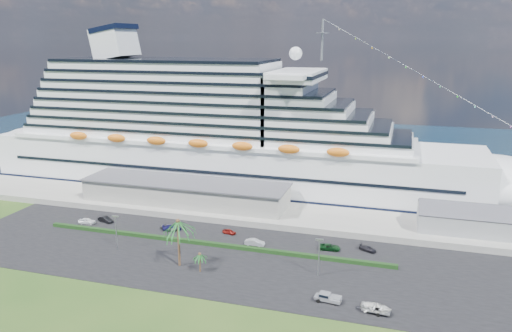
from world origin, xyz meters
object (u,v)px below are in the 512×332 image
(parked_car_3, at_px, (172,228))
(boat_trailer, at_px, (376,308))
(cruise_ship, at_px, (224,138))
(pickup_truck, at_px, (328,297))

(parked_car_3, relative_size, boat_trailer, 0.75)
(parked_car_3, bearing_deg, cruise_ship, -19.03)
(cruise_ship, height_order, pickup_truck, cruise_ship)
(pickup_truck, bearing_deg, boat_trailer, -9.95)
(cruise_ship, distance_m, pickup_truck, 81.59)
(parked_car_3, distance_m, pickup_truck, 50.71)
(pickup_truck, relative_size, boat_trailer, 0.81)
(cruise_ship, height_order, parked_car_3, cruise_ship)
(cruise_ship, bearing_deg, pickup_truck, -55.77)
(cruise_ship, height_order, boat_trailer, cruise_ship)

